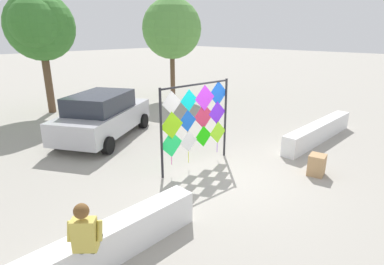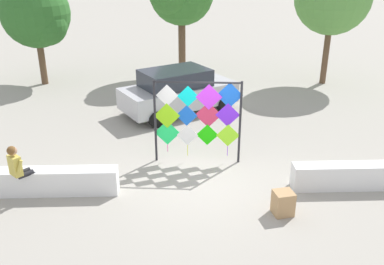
{
  "view_description": "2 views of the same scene",
  "coord_description": "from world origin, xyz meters",
  "px_view_note": "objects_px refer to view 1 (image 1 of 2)",
  "views": [
    {
      "loc": [
        -6.4,
        -4.65,
        3.88
      ],
      "look_at": [
        -0.73,
        0.86,
        1.29
      ],
      "focal_mm": 28.83,
      "sensor_mm": 36.0,
      "label": 1
    },
    {
      "loc": [
        -0.72,
        -10.14,
        5.82
      ],
      "look_at": [
        -0.32,
        0.82,
        1.14
      ],
      "focal_mm": 39.36,
      "sensor_mm": 36.0,
      "label": 2
    }
  ],
  "objects_px": {
    "kite_display_rack": "(196,118)",
    "seated_vendor": "(88,236)",
    "cardboard_box_large": "(317,165)",
    "tree_palm_like": "(173,28)",
    "tree_broadleaf": "(40,25)",
    "parked_car": "(103,115)"
  },
  "relations": [
    {
      "from": "seated_vendor",
      "to": "parked_car",
      "type": "bearing_deg",
      "value": 57.94
    },
    {
      "from": "tree_broadleaf",
      "to": "seated_vendor",
      "type": "bearing_deg",
      "value": -109.67
    },
    {
      "from": "kite_display_rack",
      "to": "cardboard_box_large",
      "type": "xyz_separation_m",
      "value": [
        1.91,
        -2.88,
        -1.21
      ]
    },
    {
      "from": "kite_display_rack",
      "to": "parked_car",
      "type": "height_order",
      "value": "kite_display_rack"
    },
    {
      "from": "kite_display_rack",
      "to": "tree_broadleaf",
      "type": "relative_size",
      "value": 0.45
    },
    {
      "from": "cardboard_box_large",
      "to": "kite_display_rack",
      "type": "bearing_deg",
      "value": 123.56
    },
    {
      "from": "kite_display_rack",
      "to": "cardboard_box_large",
      "type": "height_order",
      "value": "kite_display_rack"
    },
    {
      "from": "tree_palm_like",
      "to": "seated_vendor",
      "type": "bearing_deg",
      "value": -137.73
    },
    {
      "from": "kite_display_rack",
      "to": "parked_car",
      "type": "relative_size",
      "value": 0.53
    },
    {
      "from": "seated_vendor",
      "to": "tree_palm_like",
      "type": "relative_size",
      "value": 0.27
    },
    {
      "from": "cardboard_box_large",
      "to": "tree_broadleaf",
      "type": "height_order",
      "value": "tree_broadleaf"
    },
    {
      "from": "tree_palm_like",
      "to": "kite_display_rack",
      "type": "bearing_deg",
      "value": -129.03
    },
    {
      "from": "seated_vendor",
      "to": "tree_broadleaf",
      "type": "height_order",
      "value": "tree_broadleaf"
    },
    {
      "from": "seated_vendor",
      "to": "cardboard_box_large",
      "type": "relative_size",
      "value": 2.57
    },
    {
      "from": "tree_broadleaf",
      "to": "cardboard_box_large",
      "type": "bearing_deg",
      "value": -79.3
    },
    {
      "from": "parked_car",
      "to": "cardboard_box_large",
      "type": "xyz_separation_m",
      "value": [
        2.48,
        -7.21,
        -0.58
      ]
    },
    {
      "from": "seated_vendor",
      "to": "cardboard_box_large",
      "type": "distance_m",
      "value": 6.53
    },
    {
      "from": "parked_car",
      "to": "tree_broadleaf",
      "type": "distance_m",
      "value": 6.12
    },
    {
      "from": "parked_car",
      "to": "tree_broadleaf",
      "type": "relative_size",
      "value": 0.85
    },
    {
      "from": "kite_display_rack",
      "to": "seated_vendor",
      "type": "bearing_deg",
      "value": -156.18
    },
    {
      "from": "kite_display_rack",
      "to": "parked_car",
      "type": "bearing_deg",
      "value": 97.49
    },
    {
      "from": "seated_vendor",
      "to": "tree_palm_like",
      "type": "xyz_separation_m",
      "value": [
        11.06,
        10.05,
        3.2
      ]
    }
  ]
}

